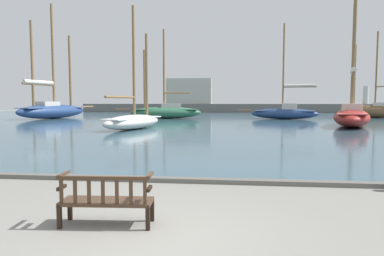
{
  "coord_description": "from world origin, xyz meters",
  "views": [
    {
      "loc": [
        1.22,
        -5.19,
        2.18
      ],
      "look_at": [
        -0.46,
        10.0,
        1.0
      ],
      "focal_mm": 32.0,
      "sensor_mm": 36.0,
      "label": 1
    }
  ],
  "objects_px": {
    "sailboat_nearest_starboard": "(352,113)",
    "sailboat_far_port": "(133,120)",
    "sailboat_distant_harbor": "(52,108)",
    "sailboat_mid_starboard": "(377,110)",
    "park_bench": "(106,199)",
    "sailboat_outer_starboard": "(166,111)",
    "sailboat_centre_channel": "(285,112)"
  },
  "relations": [
    {
      "from": "sailboat_nearest_starboard",
      "to": "sailboat_outer_starboard",
      "type": "bearing_deg",
      "value": 147.79
    },
    {
      "from": "sailboat_nearest_starboard",
      "to": "sailboat_mid_starboard",
      "type": "bearing_deg",
      "value": 61.9
    },
    {
      "from": "sailboat_centre_channel",
      "to": "sailboat_distant_harbor",
      "type": "xyz_separation_m",
      "value": [
        -28.57,
        -1.43,
        0.39
      ]
    },
    {
      "from": "park_bench",
      "to": "sailboat_outer_starboard",
      "type": "relative_size",
      "value": 0.15
    },
    {
      "from": "sailboat_distant_harbor",
      "to": "sailboat_outer_starboard",
      "type": "bearing_deg",
      "value": 5.79
    },
    {
      "from": "sailboat_outer_starboard",
      "to": "sailboat_nearest_starboard",
      "type": "bearing_deg",
      "value": -32.21
    },
    {
      "from": "sailboat_far_port",
      "to": "sailboat_distant_harbor",
      "type": "height_order",
      "value": "sailboat_distant_harbor"
    },
    {
      "from": "park_bench",
      "to": "sailboat_centre_channel",
      "type": "relative_size",
      "value": 0.14
    },
    {
      "from": "sailboat_centre_channel",
      "to": "sailboat_distant_harbor",
      "type": "bearing_deg",
      "value": -177.13
    },
    {
      "from": "sailboat_nearest_starboard",
      "to": "sailboat_outer_starboard",
      "type": "xyz_separation_m",
      "value": [
        -18.24,
        11.49,
        -0.17
      ]
    },
    {
      "from": "sailboat_nearest_starboard",
      "to": "sailboat_mid_starboard",
      "type": "relative_size",
      "value": 1.28
    },
    {
      "from": "sailboat_outer_starboard",
      "to": "park_bench",
      "type": "bearing_deg",
      "value": -80.96
    },
    {
      "from": "sailboat_centre_channel",
      "to": "sailboat_mid_starboard",
      "type": "height_order",
      "value": "sailboat_centre_channel"
    },
    {
      "from": "sailboat_far_port",
      "to": "sailboat_nearest_starboard",
      "type": "bearing_deg",
      "value": 15.45
    },
    {
      "from": "sailboat_nearest_starboard",
      "to": "sailboat_mid_starboard",
      "type": "distance_m",
      "value": 18.2
    },
    {
      "from": "sailboat_nearest_starboard",
      "to": "sailboat_far_port",
      "type": "bearing_deg",
      "value": -164.55
    },
    {
      "from": "sailboat_far_port",
      "to": "sailboat_mid_starboard",
      "type": "height_order",
      "value": "sailboat_mid_starboard"
    },
    {
      "from": "park_bench",
      "to": "sailboat_centre_channel",
      "type": "bearing_deg",
      "value": 76.53
    },
    {
      "from": "sailboat_distant_harbor",
      "to": "sailboat_mid_starboard",
      "type": "distance_m",
      "value": 41.36
    },
    {
      "from": "sailboat_nearest_starboard",
      "to": "sailboat_far_port",
      "type": "relative_size",
      "value": 1.51
    },
    {
      "from": "park_bench",
      "to": "sailboat_far_port",
      "type": "height_order",
      "value": "sailboat_far_port"
    },
    {
      "from": "sailboat_nearest_starboard",
      "to": "park_bench",
      "type": "bearing_deg",
      "value": -116.72
    },
    {
      "from": "park_bench",
      "to": "sailboat_centre_channel",
      "type": "distance_m",
      "value": 37.29
    },
    {
      "from": "sailboat_far_port",
      "to": "sailboat_outer_starboard",
      "type": "bearing_deg",
      "value": 91.92
    },
    {
      "from": "park_bench",
      "to": "sailboat_distant_harbor",
      "type": "distance_m",
      "value": 40.11
    },
    {
      "from": "sailboat_outer_starboard",
      "to": "sailboat_distant_harbor",
      "type": "distance_m",
      "value": 14.19
    },
    {
      "from": "sailboat_outer_starboard",
      "to": "sailboat_mid_starboard",
      "type": "relative_size",
      "value": 0.99
    },
    {
      "from": "sailboat_far_port",
      "to": "sailboat_distant_harbor",
      "type": "xyz_separation_m",
      "value": [
        -14.66,
        14.95,
        0.54
      ]
    },
    {
      "from": "sailboat_distant_harbor",
      "to": "sailboat_mid_starboard",
      "type": "bearing_deg",
      "value": 8.33
    },
    {
      "from": "sailboat_centre_channel",
      "to": "sailboat_distant_harbor",
      "type": "distance_m",
      "value": 28.61
    },
    {
      "from": "sailboat_centre_channel",
      "to": "sailboat_outer_starboard",
      "type": "height_order",
      "value": "sailboat_centre_channel"
    },
    {
      "from": "sailboat_distant_harbor",
      "to": "sailboat_mid_starboard",
      "type": "relative_size",
      "value": 1.28
    }
  ]
}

